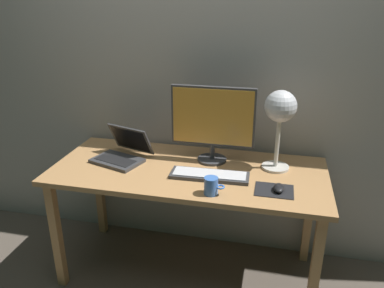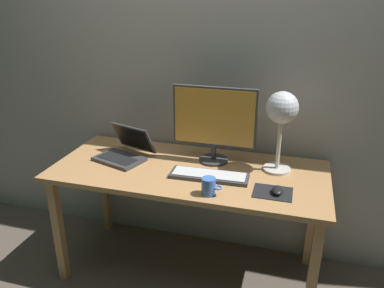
% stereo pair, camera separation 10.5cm
% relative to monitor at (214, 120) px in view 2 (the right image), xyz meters
% --- Properties ---
extents(ground_plane, '(4.80, 4.80, 0.00)m').
position_rel_monitor_xyz_m(ground_plane, '(-0.12, -0.15, -1.00)').
color(ground_plane, brown).
rests_on(ground_plane, ground).
extents(back_wall, '(4.80, 0.06, 2.60)m').
position_rel_monitor_xyz_m(back_wall, '(-0.12, 0.25, 0.30)').
color(back_wall, '#A8A099').
rests_on(back_wall, ground).
extents(desk, '(1.60, 0.70, 0.74)m').
position_rel_monitor_xyz_m(desk, '(-0.12, -0.15, -0.34)').
color(desk, tan).
rests_on(desk, ground).
extents(monitor, '(0.50, 0.18, 0.46)m').
position_rel_monitor_xyz_m(monitor, '(0.00, 0.00, 0.00)').
color(monitor, '#38383A').
rests_on(monitor, desk).
extents(keyboard_main, '(0.44, 0.16, 0.03)m').
position_rel_monitor_xyz_m(keyboard_main, '(0.03, -0.22, -0.25)').
color(keyboard_main, '#38383A').
rests_on(keyboard_main, desk).
extents(laptop, '(0.37, 0.36, 0.20)m').
position_rel_monitor_xyz_m(laptop, '(-0.54, -0.09, -0.21)').
color(laptop, '#38383A').
rests_on(laptop, desk).
extents(desk_lamp, '(0.18, 0.18, 0.47)m').
position_rel_monitor_xyz_m(desk_lamp, '(0.38, -0.02, 0.09)').
color(desk_lamp, beige).
rests_on(desk_lamp, desk).
extents(mousepad, '(0.20, 0.16, 0.00)m').
position_rel_monitor_xyz_m(mousepad, '(0.38, -0.30, -0.26)').
color(mousepad, black).
rests_on(mousepad, desk).
extents(mouse, '(0.06, 0.10, 0.03)m').
position_rel_monitor_xyz_m(mouse, '(0.41, -0.30, -0.24)').
color(mouse, black).
rests_on(mouse, mousepad).
extents(coffee_mug, '(0.11, 0.07, 0.09)m').
position_rel_monitor_xyz_m(coffee_mug, '(0.07, -0.41, -0.22)').
color(coffee_mug, '#3F72CC').
rests_on(coffee_mug, desk).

